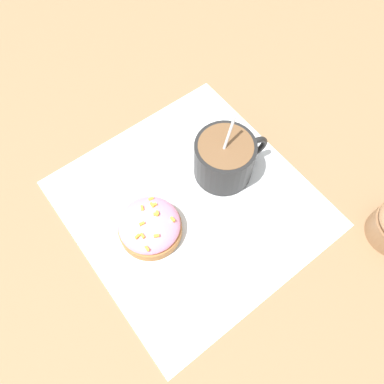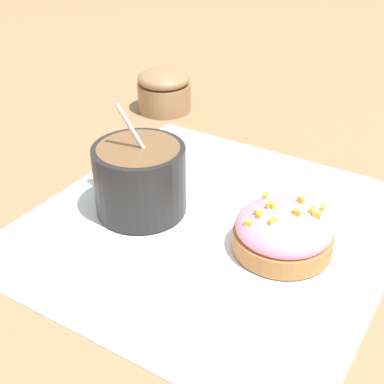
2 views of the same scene
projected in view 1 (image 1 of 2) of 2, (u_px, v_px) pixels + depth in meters
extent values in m
plane|color=#93704C|center=(191.00, 204.00, 0.55)|extent=(3.00, 3.00, 0.00)
cube|color=white|center=(191.00, 203.00, 0.54)|extent=(0.33, 0.34, 0.00)
cylinder|color=black|center=(224.00, 159.00, 0.54)|extent=(0.09, 0.09, 0.07)
cylinder|color=brown|center=(226.00, 148.00, 0.51)|extent=(0.08, 0.08, 0.01)
torus|color=black|center=(254.00, 146.00, 0.55)|extent=(0.04, 0.02, 0.04)
ellipsoid|color=silver|center=(230.00, 156.00, 0.57)|extent=(0.03, 0.02, 0.01)
cylinder|color=silver|center=(223.00, 153.00, 0.51)|extent=(0.05, 0.02, 0.10)
cylinder|color=#B2753D|center=(152.00, 230.00, 0.51)|extent=(0.09, 0.09, 0.02)
ellipsoid|color=pink|center=(151.00, 226.00, 0.50)|extent=(0.08, 0.08, 0.03)
cube|color=yellow|center=(142.00, 236.00, 0.48)|extent=(0.00, 0.01, 0.00)
cube|color=yellow|center=(154.00, 205.00, 0.50)|extent=(0.01, 0.00, 0.00)
cube|color=yellow|center=(157.00, 215.00, 0.49)|extent=(0.01, 0.01, 0.00)
cube|color=yellow|center=(137.00, 236.00, 0.48)|extent=(0.01, 0.00, 0.00)
cube|color=yellow|center=(142.00, 208.00, 0.50)|extent=(0.01, 0.01, 0.00)
cube|color=yellow|center=(151.00, 199.00, 0.51)|extent=(0.01, 0.00, 0.00)
cube|color=yellow|center=(142.00, 223.00, 0.48)|extent=(0.01, 0.00, 0.00)
cube|color=yellow|center=(156.00, 236.00, 0.48)|extent=(0.01, 0.01, 0.00)
cube|color=yellow|center=(147.00, 249.00, 0.47)|extent=(0.00, 0.01, 0.00)
cube|color=yellow|center=(152.00, 205.00, 0.50)|extent=(0.00, 0.01, 0.00)
cube|color=yellow|center=(158.00, 215.00, 0.49)|extent=(0.01, 0.01, 0.00)
cube|color=yellow|center=(173.00, 219.00, 0.49)|extent=(0.00, 0.01, 0.00)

